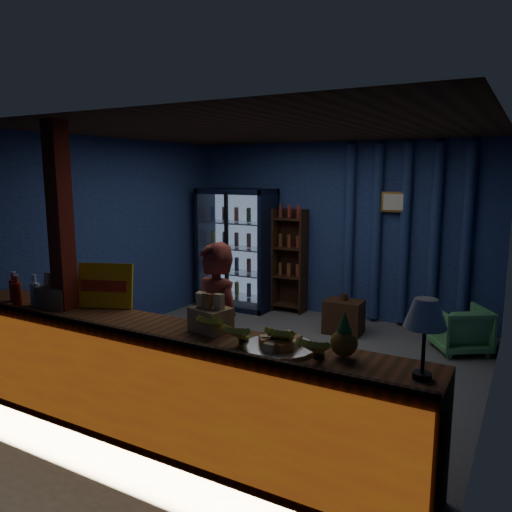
{
  "coord_description": "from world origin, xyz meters",
  "views": [
    {
      "loc": [
        2.56,
        -4.84,
        2.16
      ],
      "look_at": [
        -0.05,
        -0.2,
        1.26
      ],
      "focal_mm": 35.0,
      "sensor_mm": 36.0,
      "label": 1
    }
  ],
  "objects": [
    {
      "name": "curtain_folds",
      "position": [
        1.0,
        2.14,
        1.3
      ],
      "size": [
        1.74,
        0.14,
        2.5
      ],
      "color": "navy",
      "rests_on": "room_walls"
    },
    {
      "name": "shopkeeper",
      "position": [
        0.23,
        -1.42,
        0.79
      ],
      "size": [
        0.67,
        0.57,
        1.58
      ],
      "primitive_type": "imported",
      "rotation": [
        0.0,
        0.0,
        -0.39
      ],
      "color": "maroon",
      "rests_on": "ground"
    },
    {
      "name": "support_post",
      "position": [
        -1.05,
        -1.9,
        1.3
      ],
      "size": [
        0.16,
        0.16,
        2.6
      ],
      "primitive_type": "cube",
      "color": "maroon",
      "rests_on": "ground"
    },
    {
      "name": "pastry_tray",
      "position": [
        1.08,
        -1.9,
        0.98
      ],
      "size": [
        0.51,
        0.51,
        0.08
      ],
      "color": "silver",
      "rests_on": "counter"
    },
    {
      "name": "room_walls",
      "position": [
        0.0,
        0.0,
        1.57
      ],
      "size": [
        4.6,
        4.6,
        4.6
      ],
      "color": "navy",
      "rests_on": "ground"
    },
    {
      "name": "snack_box_centre",
      "position": [
        0.44,
        -1.79,
        1.06
      ],
      "size": [
        0.33,
        0.29,
        0.3
      ],
      "color": "#AE7E54",
      "rests_on": "counter"
    },
    {
      "name": "pineapple",
      "position": [
        1.53,
        -1.82,
        1.08
      ],
      "size": [
        0.18,
        0.18,
        0.31
      ],
      "color": "olive",
      "rests_on": "counter"
    },
    {
      "name": "soda_bottles",
      "position": [
        -1.53,
        -1.99,
        1.07
      ],
      "size": [
        0.39,
        0.17,
        0.29
      ],
      "color": "#BA260C",
      "rests_on": "counter"
    },
    {
      "name": "table_lamp",
      "position": [
        2.05,
        -1.93,
        1.33
      ],
      "size": [
        0.25,
        0.25,
        0.49
      ],
      "color": "black",
      "rests_on": "counter"
    },
    {
      "name": "counter",
      "position": [
        0.0,
        -1.91,
        0.48
      ],
      "size": [
        4.4,
        0.57,
        0.99
      ],
      "color": "brown",
      "rests_on": "ground"
    },
    {
      "name": "green_chair",
      "position": [
        1.87,
        1.43,
        0.28
      ],
      "size": [
        0.84,
        0.84,
        0.56
      ],
      "primitive_type": "imported",
      "rotation": [
        0.0,
        0.0,
        3.71
      ],
      "color": "#52A45B",
      "rests_on": "ground"
    },
    {
      "name": "yellow_sign",
      "position": [
        -0.76,
        -1.7,
        1.15
      ],
      "size": [
        0.51,
        0.28,
        0.4
      ],
      "color": "#EDAE0C",
      "rests_on": "counter"
    },
    {
      "name": "ground",
      "position": [
        0.0,
        0.0,
        0.0
      ],
      "size": [
        4.6,
        4.6,
        0.0
      ],
      "primitive_type": "plane",
      "color": "#515154",
      "rests_on": "ground"
    },
    {
      "name": "banana_bunches",
      "position": [
        0.96,
        -1.91,
        1.04
      ],
      "size": [
        1.12,
        0.31,
        0.18
      ],
      "color": "yellow",
      "rests_on": "counter"
    },
    {
      "name": "beverage_cooler",
      "position": [
        -1.55,
        1.92,
        0.93
      ],
      "size": [
        1.2,
        0.62,
        1.9
      ],
      "color": "black",
      "rests_on": "ground"
    },
    {
      "name": "framed_picture",
      "position": [
        0.85,
        2.1,
        1.75
      ],
      "size": [
        0.36,
        0.04,
        0.28
      ],
      "color": "#BA842E",
      "rests_on": "room_walls"
    },
    {
      "name": "bottle_shelf",
      "position": [
        -0.7,
        2.06,
        0.79
      ],
      "size": [
        0.5,
        0.28,
        1.6
      ],
      "color": "#3B2512",
      "rests_on": "ground"
    },
    {
      "name": "snack_box_left",
      "position": [
        -1.15,
        -1.9,
        1.06
      ],
      "size": [
        0.34,
        0.29,
        0.31
      ],
      "color": "#AE7E54",
      "rests_on": "counter"
    },
    {
      "name": "side_table",
      "position": [
        0.41,
        1.41,
        0.23
      ],
      "size": [
        0.51,
        0.38,
        0.55
      ],
      "color": "#3B2512",
      "rests_on": "ground"
    }
  ]
}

